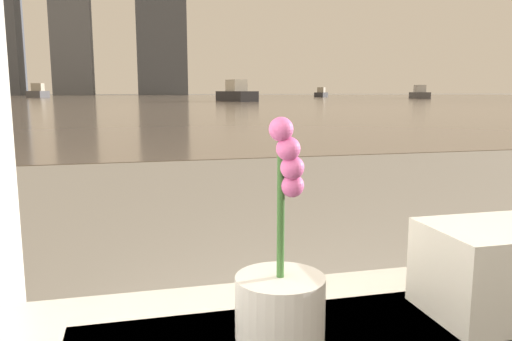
# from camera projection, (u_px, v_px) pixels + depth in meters

# --- Properties ---
(potted_orchid) EXTENTS (0.14, 0.14, 0.36)m
(potted_orchid) POSITION_uv_depth(u_px,v_px,m) (281.00, 294.00, 0.79)
(potted_orchid) COLOR silver
(potted_orchid) RESTS_ON bathtub
(towel_stack) EXTENTS (0.28, 0.19, 0.16)m
(towel_stack) POSITION_uv_depth(u_px,v_px,m) (507.00, 269.00, 0.89)
(towel_stack) COLOR silver
(towel_stack) RESTS_ON bathtub
(harbor_water) EXTENTS (180.00, 110.00, 0.01)m
(harbor_water) POSITION_uv_depth(u_px,v_px,m) (138.00, 99.00, 59.63)
(harbor_water) COLOR gray
(harbor_water) RESTS_ON ground_plane
(harbor_boat_0) EXTENTS (2.75, 4.68, 1.66)m
(harbor_boat_0) POSITION_uv_depth(u_px,v_px,m) (420.00, 94.00, 61.31)
(harbor_boat_0) COLOR #4C4C51
(harbor_boat_0) RESTS_ON harbor_water
(harbor_boat_2) EXTENTS (2.31, 5.46, 1.99)m
(harbor_boat_2) POSITION_uv_depth(u_px,v_px,m) (38.00, 93.00, 70.15)
(harbor_boat_2) COLOR #4C4C51
(harbor_boat_2) RESTS_ON harbor_water
(harbor_boat_3) EXTENTS (3.32, 4.07, 1.49)m
(harbor_boat_3) POSITION_uv_depth(u_px,v_px,m) (321.00, 94.00, 77.52)
(harbor_boat_3) COLOR #2D2D33
(harbor_boat_3) RESTS_ON harbor_water
(harbor_boat_4) EXTENTS (3.07, 5.48, 1.95)m
(harbor_boat_4) POSITION_uv_depth(u_px,v_px,m) (236.00, 94.00, 45.29)
(harbor_boat_4) COLOR #2D2D33
(harbor_boat_4) RESTS_ON harbor_water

